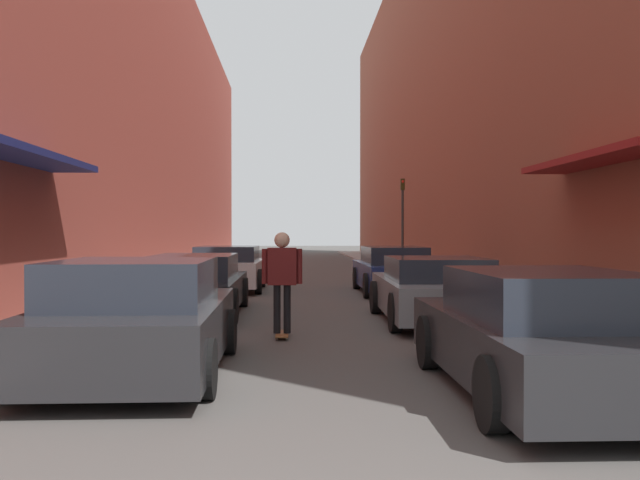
{
  "coord_description": "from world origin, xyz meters",
  "views": [
    {
      "loc": [
        -0.43,
        -2.24,
        1.69
      ],
      "look_at": [
        0.15,
        11.75,
        1.52
      ],
      "focal_mm": 40.0,
      "sensor_mm": 36.0,
      "label": 1
    }
  ],
  "objects": [
    {
      "name": "curb_strip_right",
      "position": [
        4.21,
        27.18,
        0.06
      ],
      "size": [
        1.8,
        54.37,
        0.12
      ],
      "color": "gray",
      "rests_on": "ground"
    },
    {
      "name": "parked_car_right_0",
      "position": [
        2.16,
        4.96,
        0.62
      ],
      "size": [
        1.99,
        4.53,
        1.29
      ],
      "color": "#232326",
      "rests_on": "ground"
    },
    {
      "name": "parked_car_right_1",
      "position": [
        2.24,
        10.86,
        0.6
      ],
      "size": [
        2.04,
        4.52,
        1.21
      ],
      "color": "gray",
      "rests_on": "ground"
    },
    {
      "name": "parked_car_left_2",
      "position": [
        -2.22,
        18.12,
        0.62
      ],
      "size": [
        2.02,
        4.03,
        1.27
      ],
      "color": "silver",
      "rests_on": "ground"
    },
    {
      "name": "building_row_right",
      "position": [
        7.11,
        27.18,
        7.81
      ],
      "size": [
        4.9,
        54.37,
        15.62
      ],
      "color": "brown",
      "rests_on": "ground"
    },
    {
      "name": "traffic_light",
      "position": [
        4.02,
        25.95,
        2.37
      ],
      "size": [
        0.16,
        0.22,
        3.67
      ],
      "color": "#2D2D2D",
      "rests_on": "curb_strip_right"
    },
    {
      "name": "parked_car_left_1",
      "position": [
        -2.35,
        12.2,
        0.6
      ],
      "size": [
        1.9,
        4.8,
        1.22
      ],
      "color": "black",
      "rests_on": "ground"
    },
    {
      "name": "parked_car_right_2",
      "position": [
        2.35,
        17.03,
        0.62
      ],
      "size": [
        1.88,
        4.79,
        1.28
      ],
      "color": "navy",
      "rests_on": "ground"
    },
    {
      "name": "ground",
      "position": [
        0.0,
        21.75,
        0.0
      ],
      "size": [
        119.61,
        119.61,
        0.0
      ],
      "primitive_type": "plane",
      "color": "#4C4947"
    },
    {
      "name": "curb_strip_left",
      "position": [
        -4.21,
        27.18,
        0.06
      ],
      "size": [
        1.8,
        54.37,
        0.12
      ],
      "color": "gray",
      "rests_on": "ground"
    },
    {
      "name": "skateboarder",
      "position": [
        -0.57,
        9.03,
        1.03
      ],
      "size": [
        0.64,
        0.78,
        1.67
      ],
      "color": "brown",
      "rests_on": "ground"
    },
    {
      "name": "parked_car_left_0",
      "position": [
        -2.23,
        6.18,
        0.65
      ],
      "size": [
        2.07,
        4.3,
        1.36
      ],
      "color": "#232326",
      "rests_on": "ground"
    },
    {
      "name": "building_row_left",
      "position": [
        -7.11,
        27.18,
        6.51
      ],
      "size": [
        4.9,
        54.37,
        13.02
      ],
      "color": "brown",
      "rests_on": "ground"
    }
  ]
}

